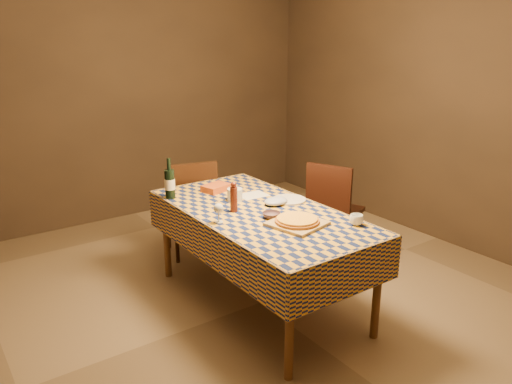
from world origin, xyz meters
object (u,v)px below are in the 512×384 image
bowl (271,215)px  chair_far (192,203)px  dining_table (260,220)px  chair_right (333,206)px  white_plate (289,200)px  pizza (297,220)px  wine_bottle (170,183)px  cutting_board (297,224)px

bowl → chair_far: chair_far is taller
dining_table → chair_right: 1.05m
dining_table → chair_far: chair_far is taller
chair_far → white_plate: bearing=-73.0°
bowl → chair_far: (0.03, 1.25, -0.27)m
dining_table → white_plate: bearing=9.4°
white_plate → bowl: bearing=-146.7°
white_plate → pizza: bearing=-123.0°
pizza → wine_bottle: wine_bottle is taller
chair_right → chair_far: bearing=141.0°
wine_bottle → chair_right: 1.51m
cutting_board → pizza: bearing=0.0°
cutting_board → white_plate: 0.52m
wine_bottle → white_plate: size_ratio=1.25×
chair_far → dining_table: bearing=-90.3°
cutting_board → chair_right: 1.20m
wine_bottle → pizza: bearing=-66.6°
pizza → chair_right: bearing=33.9°
dining_table → pizza: 0.40m
dining_table → chair_right: (1.01, 0.27, -0.17)m
cutting_board → chair_right: chair_right is taller
bowl → white_plate: (0.34, 0.22, -0.01)m
dining_table → chair_right: bearing=14.9°
chair_far → pizza: bearing=-88.8°
dining_table → wine_bottle: size_ratio=5.66×
dining_table → wine_bottle: (-0.41, 0.65, 0.20)m
pizza → white_plate: bearing=57.0°
white_plate → chair_right: bearing=17.4°
dining_table → bowl: bowl is taller
pizza → white_plate: (0.28, 0.44, -0.03)m
chair_far → chair_right: (1.00, -0.81, 0.00)m
dining_table → wine_bottle: wine_bottle is taller
pizza → white_plate: 0.52m
chair_right → wine_bottle: bearing=165.1°
dining_table → bowl: (-0.02, -0.17, 0.10)m
white_plate → chair_right: size_ratio=0.28×
wine_bottle → chair_far: bearing=46.2°
bowl → chair_right: (1.03, 0.44, -0.27)m
wine_bottle → chair_far: (0.42, 0.43, -0.37)m
bowl → white_plate: bearing=33.3°
white_plate → wine_bottle: bearing=140.9°
wine_bottle → cutting_board: bearing=-66.6°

